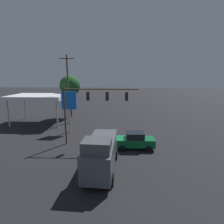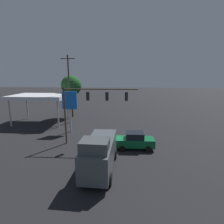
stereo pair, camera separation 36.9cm
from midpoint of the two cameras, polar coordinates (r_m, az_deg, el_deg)
ground_plane at (r=20.94m, az=0.18°, el=-11.36°), size 200.00×200.00×0.00m
traffic_signal_assembly at (r=20.57m, az=-6.21°, el=3.43°), size 8.69×0.43×7.01m
utility_pole at (r=30.91m, az=-13.47°, el=7.52°), size 2.40×0.26×11.56m
gas_station_canopy at (r=32.71m, az=-22.14°, el=4.59°), size 9.19×6.48×4.96m
price_sign at (r=25.92m, az=-13.24°, el=2.96°), size 2.15×0.27×6.00m
delivery_truck at (r=15.62m, az=-3.36°, el=-13.02°), size 2.82×6.90×3.58m
sedan_far at (r=20.42m, az=7.91°, el=-9.21°), size 4.42×2.09×1.93m
street_tree at (r=35.62m, az=-12.86°, el=8.35°), size 3.99×3.99×8.26m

